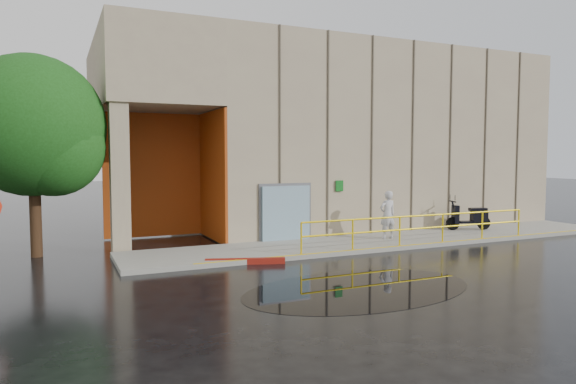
% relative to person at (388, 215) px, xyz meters
% --- Properties ---
extents(ground, '(120.00, 120.00, 0.00)m').
position_rel_person_xyz_m(ground, '(-3.81, -4.59, -1.05)').
color(ground, black).
rests_on(ground, ground).
extents(sidewalk, '(20.00, 3.00, 0.15)m').
position_rel_person_xyz_m(sidewalk, '(0.19, -0.09, -0.98)').
color(sidewalk, gray).
rests_on(sidewalk, ground).
extents(building, '(20.00, 10.17, 8.00)m').
position_rel_person_xyz_m(building, '(1.29, 6.40, 3.15)').
color(building, gray).
rests_on(building, ground).
extents(guardrail, '(9.56, 0.06, 1.03)m').
position_rel_person_xyz_m(guardrail, '(0.44, -1.44, -0.37)').
color(guardrail, yellow).
rests_on(guardrail, sidewalk).
extents(person, '(0.66, 0.43, 1.80)m').
position_rel_person_xyz_m(person, '(0.00, 0.00, 0.00)').
color(person, silver).
rests_on(person, sidewalk).
extents(scooter, '(1.97, 1.15, 1.48)m').
position_rel_person_xyz_m(scooter, '(4.48, 0.48, -0.05)').
color(scooter, black).
rests_on(scooter, sidewalk).
extents(red_curb, '(2.33, 0.93, 0.18)m').
position_rel_person_xyz_m(red_curb, '(-6.20, -1.49, -0.96)').
color(red_curb, maroon).
rests_on(red_curb, ground).
extents(puddle, '(6.27, 4.05, 0.01)m').
position_rel_person_xyz_m(puddle, '(-4.62, -5.37, -1.05)').
color(puddle, black).
rests_on(puddle, ground).
extents(tree_near, '(4.51, 4.51, 6.48)m').
position_rel_person_xyz_m(tree_near, '(-11.81, 2.30, 2.99)').
color(tree_near, '#301E10').
rests_on(tree_near, ground).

